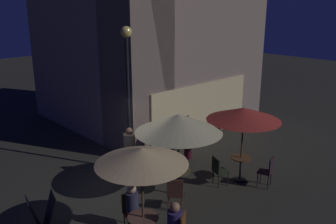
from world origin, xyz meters
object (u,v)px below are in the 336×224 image
(patio_umbrella_2, at_px, (179,123))
(patron_standing_2, at_px, (170,141))
(patio_umbrella_1, at_px, (142,157))
(patron_seated_1, at_px, (133,206))
(menu_sandwich_board, at_px, (42,213))
(cafe_chair_3, at_px, (131,208))
(cafe_table_0, at_px, (241,165))
(cafe_table_2, at_px, (178,177))
(patron_standing_3, at_px, (188,137))
(cafe_chair_0, at_px, (218,169))
(patio_umbrella_0, at_px, (244,114))
(patron_seated_0, at_px, (172,224))
(cafe_chair_1, at_px, (268,169))
(cafe_chair_5, at_px, (175,192))
(street_lamp_near_corner, at_px, (127,71))
(patron_standing_4, at_px, (130,154))

(patio_umbrella_2, relative_size, patron_standing_2, 1.48)
(patio_umbrella_1, xyz_separation_m, patron_seated_1, (0.18, 0.61, -1.53))
(menu_sandwich_board, distance_m, patio_umbrella_2, 4.17)
(cafe_chair_3, bearing_deg, patio_umbrella_1, -0.00)
(patio_umbrella_1, height_order, patron_standing_2, patio_umbrella_1)
(cafe_table_0, distance_m, patio_umbrella_1, 4.65)
(cafe_table_0, distance_m, cafe_table_2, 2.17)
(patio_umbrella_1, height_order, patron_standing_3, patio_umbrella_1)
(cafe_table_2, bearing_deg, patron_standing_3, 37.72)
(menu_sandwich_board, distance_m, cafe_chair_0, 5.16)
(patio_umbrella_0, bearing_deg, menu_sandwich_board, 163.24)
(patio_umbrella_0, relative_size, cafe_chair_0, 2.64)
(patio_umbrella_0, distance_m, patron_seated_0, 4.33)
(cafe_chair_1, relative_size, cafe_chair_5, 1.02)
(cafe_chair_1, relative_size, patron_standing_2, 0.58)
(menu_sandwich_board, relative_size, cafe_chair_3, 0.94)
(cafe_chair_1, height_order, patron_standing_2, patron_standing_2)
(patron_seated_1, bearing_deg, cafe_chair_1, 94.46)
(cafe_table_2, xyz_separation_m, patio_umbrella_1, (-2.24, -1.15, 1.68))
(street_lamp_near_corner, height_order, cafe_table_0, street_lamp_near_corner)
(patron_standing_3, xyz_separation_m, patron_standing_4, (-2.50, 0.11, 0.05))
(cafe_chair_1, height_order, patron_seated_0, patron_seated_0)
(cafe_table_2, bearing_deg, patio_umbrella_2, 0.00)
(street_lamp_near_corner, bearing_deg, patron_seated_0, -114.98)
(cafe_chair_3, height_order, patron_standing_4, patron_standing_4)
(cafe_chair_1, height_order, cafe_chair_5, cafe_chair_1)
(street_lamp_near_corner, height_order, patron_standing_4, street_lamp_near_corner)
(cafe_chair_1, xyz_separation_m, patron_standing_3, (-0.23, 3.11, 0.24))
(patron_seated_1, bearing_deg, cafe_table_2, 121.74)
(patio_umbrella_1, bearing_deg, patron_seated_1, 73.15)
(patron_seated_0, xyz_separation_m, patron_standing_2, (3.16, 3.46, 0.12))
(cafe_table_2, distance_m, patron_standing_2, 2.17)
(cafe_table_2, xyz_separation_m, patron_standing_4, (-0.42, 1.72, 0.31))
(street_lamp_near_corner, distance_m, menu_sandwich_board, 4.80)
(cafe_chair_3, distance_m, patron_standing_4, 2.67)
(cafe_chair_1, relative_size, patron_seated_1, 0.78)
(cafe_chair_0, bearing_deg, cafe_chair_5, -156.54)
(patio_umbrella_2, distance_m, patron_standing_4, 2.21)
(cafe_chair_5, relative_size, patron_seated_1, 0.76)
(cafe_chair_5, height_order, patron_seated_0, patron_seated_0)
(cafe_table_2, relative_size, cafe_chair_1, 0.79)
(cafe_chair_5, relative_size, patron_standing_4, 0.55)
(patio_umbrella_0, height_order, patron_standing_4, patio_umbrella_0)
(cafe_chair_0, distance_m, patron_standing_4, 2.77)
(menu_sandwich_board, xyz_separation_m, patio_umbrella_1, (1.40, -2.19, 1.78))
(patio_umbrella_2, bearing_deg, cafe_table_0, -18.30)
(patio_umbrella_2, bearing_deg, patio_umbrella_0, -18.30)
(cafe_chair_3, bearing_deg, patron_standing_4, 160.06)
(patio_umbrella_2, bearing_deg, menu_sandwich_board, 164.13)
(cafe_chair_0, xyz_separation_m, patron_seated_0, (-3.18, -1.32, 0.17))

